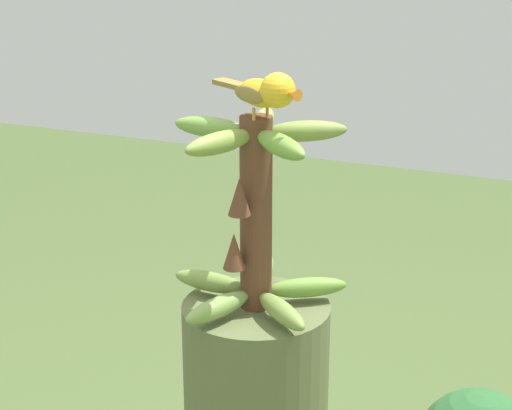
# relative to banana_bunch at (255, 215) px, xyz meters

# --- Properties ---
(banana_bunch) EXTENTS (0.29, 0.30, 0.32)m
(banana_bunch) POSITION_rel_banana_bunch_xyz_m (0.00, 0.00, 0.00)
(banana_bunch) COLOR brown
(banana_bunch) RESTS_ON banana_tree
(perched_bird) EXTENTS (0.18, 0.11, 0.08)m
(perched_bird) POSITION_rel_banana_bunch_xyz_m (-0.03, 0.02, 0.21)
(perched_bird) COLOR #C68933
(perched_bird) RESTS_ON banana_bunch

